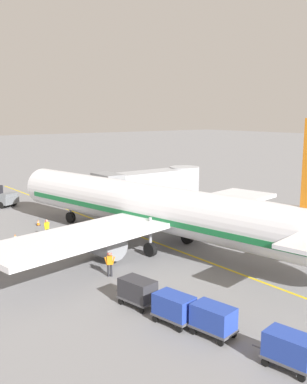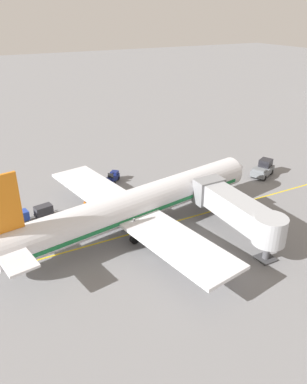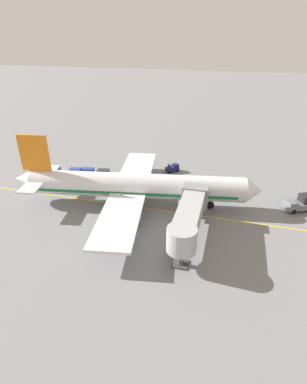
{
  "view_description": "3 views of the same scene",
  "coord_description": "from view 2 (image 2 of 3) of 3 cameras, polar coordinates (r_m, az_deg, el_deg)",
  "views": [
    {
      "loc": [
        -22.23,
        -26.28,
        10.87
      ],
      "look_at": [
        0.98,
        3.86,
        4.07
      ],
      "focal_mm": 40.9,
      "sensor_mm": 36.0,
      "label": 1
    },
    {
      "loc": [
        33.69,
        -14.32,
        23.27
      ],
      "look_at": [
        -2.35,
        4.98,
        3.37
      ],
      "focal_mm": 35.32,
      "sensor_mm": 36.0,
      "label": 2
    },
    {
      "loc": [
        37.32,
        14.97,
        23.26
      ],
      "look_at": [
        -1.29,
        4.45,
        2.23
      ],
      "focal_mm": 28.07,
      "sensor_mm": 36.0,
      "label": 3
    }
  ],
  "objects": [
    {
      "name": "ground_crew_wing_walker",
      "position": [
        48.3,
        -10.3,
        -2.03
      ],
      "size": [
        0.66,
        0.45,
        1.69
      ],
      "color": "#232328",
      "rests_on": "ground"
    },
    {
      "name": "gate_lead_in_line",
      "position": [
        43.38,
        -4.37,
        -6.58
      ],
      "size": [
        0.24,
        80.0,
        0.01
      ],
      "primitive_type": "cube",
      "color": "gold",
      "rests_on": "ground"
    },
    {
      "name": "safety_cone_nose_right",
      "position": [
        53.63,
        6.82,
        0.38
      ],
      "size": [
        0.36,
        0.36,
        0.59
      ],
      "color": "black",
      "rests_on": "ground"
    },
    {
      "name": "jet_bridge",
      "position": [
        42.38,
        12.6,
        -2.61
      ],
      "size": [
        13.0,
        3.5,
        4.98
      ],
      "color": "#A8AAAF",
      "rests_on": "ground"
    },
    {
      "name": "baggage_cart_second_in_train",
      "position": [
        47.76,
        -19.59,
        -3.57
      ],
      "size": [
        1.65,
        2.97,
        1.58
      ],
      "color": "#4C4C51",
      "rests_on": "ground"
    },
    {
      "name": "baggage_cart_front",
      "position": [
        48.33,
        -16.26,
        -2.69
      ],
      "size": [
        1.65,
        2.97,
        1.58
      ],
      "color": "#4C4C51",
      "rests_on": "ground"
    },
    {
      "name": "safety_cone_nose_left",
      "position": [
        54.61,
        1.35,
        1.06
      ],
      "size": [
        0.36,
        0.36,
        0.59
      ],
      "color": "black",
      "rests_on": "ground"
    },
    {
      "name": "ground_crew_loader",
      "position": [
        51.9,
        1.73,
        0.47
      ],
      "size": [
        0.68,
        0.41,
        1.69
      ],
      "color": "#232328",
      "rests_on": "ground"
    },
    {
      "name": "baggage_tug_lead",
      "position": [
        56.47,
        -6.14,
        2.25
      ],
      "size": [
        2.59,
        2.64,
        1.62
      ],
      "color": "navy",
      "rests_on": "ground"
    },
    {
      "name": "baggage_cart_third_in_train",
      "position": [
        47.0,
        -22.04,
        -4.5
      ],
      "size": [
        1.65,
        2.97,
        1.58
      ],
      "color": "#4C4C51",
      "rests_on": "ground"
    },
    {
      "name": "parked_airliner",
      "position": [
        42.88,
        -2.83,
        -2.02
      ],
      "size": [
        30.45,
        37.23,
        10.63
      ],
      "color": "silver",
      "rests_on": "ground"
    },
    {
      "name": "pushback_tractor",
      "position": [
        60.46,
        16.21,
        3.36
      ],
      "size": [
        3.89,
        4.92,
        2.4
      ],
      "color": "slate",
      "rests_on": "ground"
    },
    {
      "name": "ground_plane",
      "position": [
        43.38,
        -4.37,
        -6.58
      ],
      "size": [
        400.0,
        400.0,
        0.0
      ],
      "primitive_type": "plane",
      "color": "slate"
    }
  ]
}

